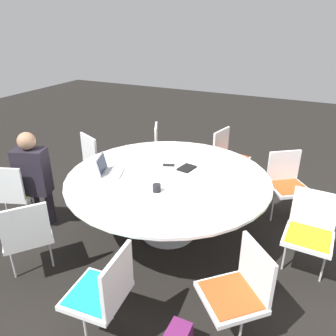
# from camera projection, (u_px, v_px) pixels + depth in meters

# --- Properties ---
(ground_plane) EXTENTS (16.00, 16.00, 0.00)m
(ground_plane) POSITION_uv_depth(u_px,v_px,m) (168.00, 232.00, 3.95)
(ground_plane) COLOR black
(conference_table) EXTENTS (2.26, 2.26, 0.76)m
(conference_table) POSITION_uv_depth(u_px,v_px,m) (168.00, 184.00, 3.68)
(conference_table) COLOR #B7B7BC
(conference_table) RESTS_ON ground_plane
(chair_0) EXTENTS (0.55, 0.56, 0.87)m
(chair_0) POSITION_uv_depth(u_px,v_px,m) (13.00, 190.00, 3.83)
(chair_0) COLOR white
(chair_0) RESTS_ON ground_plane
(chair_1) EXTENTS (0.61, 0.60, 0.87)m
(chair_1) POSITION_uv_depth(u_px,v_px,m) (27.00, 233.00, 3.07)
(chair_1) COLOR white
(chair_1) RESTS_ON ground_plane
(chair_2) EXTENTS (0.47, 0.45, 0.87)m
(chair_2) POSITION_uv_depth(u_px,v_px,m) (104.00, 290.00, 2.43)
(chair_2) COLOR white
(chair_2) RESTS_ON ground_plane
(chair_3) EXTENTS (0.61, 0.61, 0.87)m
(chair_3) POSITION_uv_depth(u_px,v_px,m) (239.00, 288.00, 2.44)
(chair_3) COLOR white
(chair_3) RESTS_ON ground_plane
(chair_4) EXTENTS (0.44, 0.46, 0.87)m
(chair_4) POSITION_uv_depth(u_px,v_px,m) (310.00, 228.00, 3.13)
(chair_4) COLOR white
(chair_4) RESTS_ON ground_plane
(chair_5) EXTENTS (0.60, 0.60, 0.87)m
(chair_5) POSITION_uv_depth(u_px,v_px,m) (287.00, 181.00, 4.05)
(chair_5) COLOR white
(chair_5) RESTS_ON ground_plane
(chair_6) EXTENTS (0.52, 0.51, 0.87)m
(chair_6) POSITION_uv_depth(u_px,v_px,m) (228.00, 154.00, 4.85)
(chair_6) COLOR white
(chair_6) RESTS_ON ground_plane
(chair_7) EXTENTS (0.58, 0.57, 0.87)m
(chair_7) POSITION_uv_depth(u_px,v_px,m) (164.00, 147.00, 5.11)
(chair_7) COLOR white
(chair_7) RESTS_ON ground_plane
(chair_8) EXTENTS (0.57, 0.58, 0.87)m
(chair_8) POSITION_uv_depth(u_px,v_px,m) (98.00, 157.00, 4.75)
(chair_8) COLOR white
(chair_8) RESTS_ON ground_plane
(person_0) EXTENTS (0.34, 0.41, 1.22)m
(person_0) POSITION_uv_depth(u_px,v_px,m) (33.00, 173.00, 3.80)
(person_0) COLOR #231E28
(person_0) RESTS_ON ground_plane
(laptop) EXTENTS (0.35, 0.33, 0.21)m
(laptop) POSITION_uv_depth(u_px,v_px,m) (108.00, 169.00, 3.67)
(laptop) COLOR #99999E
(laptop) RESTS_ON conference_table
(spiral_notebook) EXTENTS (0.23, 0.19, 0.02)m
(spiral_notebook) POSITION_uv_depth(u_px,v_px,m) (187.00, 168.00, 3.81)
(spiral_notebook) COLOR black
(spiral_notebook) RESTS_ON conference_table
(coffee_cup) EXTENTS (0.08, 0.08, 0.08)m
(coffee_cup) POSITION_uv_depth(u_px,v_px,m) (157.00, 188.00, 3.30)
(coffee_cup) COLOR black
(coffee_cup) RESTS_ON conference_table
(cell_phone) EXTENTS (0.12, 0.16, 0.01)m
(cell_phone) POSITION_uv_depth(u_px,v_px,m) (169.00, 165.00, 3.90)
(cell_phone) COLOR black
(cell_phone) RESTS_ON conference_table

